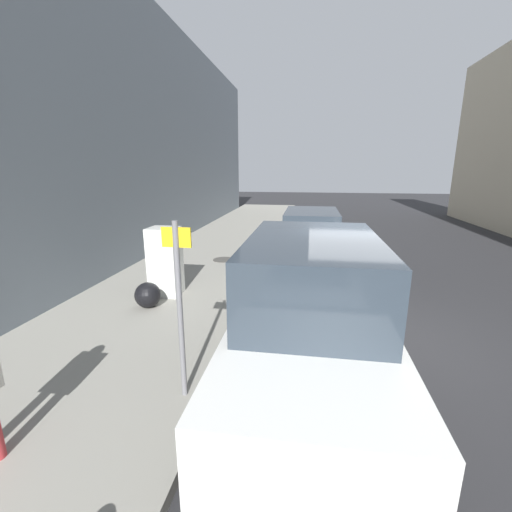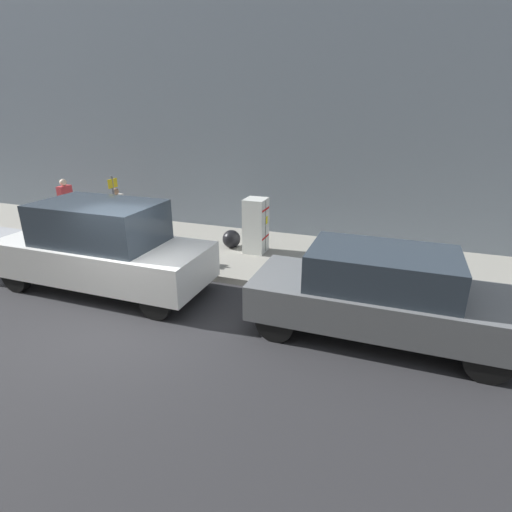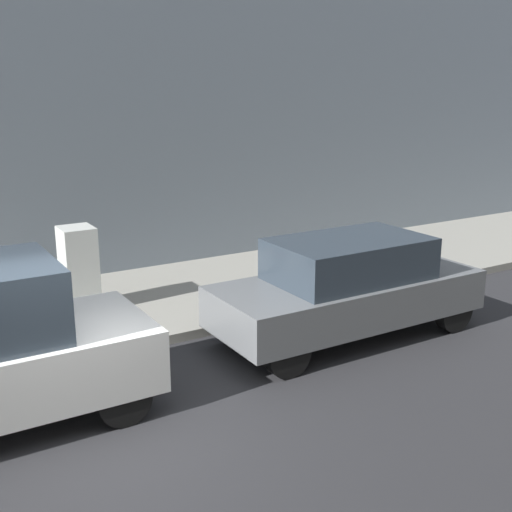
# 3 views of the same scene
# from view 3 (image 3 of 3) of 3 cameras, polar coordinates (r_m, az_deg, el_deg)

# --- Properties ---
(ground_plane) EXTENTS (80.00, 80.00, 0.00)m
(ground_plane) POSITION_cam_3_polar(r_m,az_deg,el_deg) (8.40, -14.73, -16.22)
(ground_plane) COLOR #28282B
(sidewalk_slab) EXTENTS (4.15, 44.00, 0.17)m
(sidewalk_slab) POSITION_cam_3_polar(r_m,az_deg,el_deg) (12.39, -20.92, -5.85)
(sidewalk_slab) COLOR gray
(sidewalk_slab) RESTS_ON ground
(discarded_refrigerator) EXTENTS (0.67, 0.61, 1.59)m
(discarded_refrigerator) POSITION_cam_3_polar(r_m,az_deg,el_deg) (12.38, -15.47, -1.10)
(discarded_refrigerator) COLOR silver
(discarded_refrigerator) RESTS_ON sidewalk_slab
(manhole_cover) EXTENTS (0.70, 0.70, 0.02)m
(manhole_cover) POSITION_cam_3_polar(r_m,az_deg,el_deg) (13.31, -1.08, -2.97)
(manhole_cover) COLOR #47443F
(manhole_cover) RESTS_ON sidewalk_slab
(trash_bag) EXTENTS (0.55, 0.55, 0.55)m
(trash_bag) POSITION_cam_3_polar(r_m,az_deg,el_deg) (12.43, -19.01, -3.85)
(trash_bag) COLOR black
(trash_bag) RESTS_ON sidewalk_slab
(parked_suv_gray) EXTENTS (1.86, 4.82, 1.77)m
(parked_suv_gray) POSITION_cam_3_polar(r_m,az_deg,el_deg) (11.17, 8.19, -2.69)
(parked_suv_gray) COLOR slate
(parked_suv_gray) RESTS_ON ground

